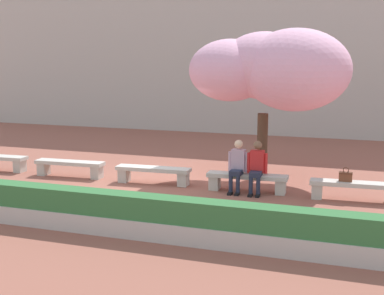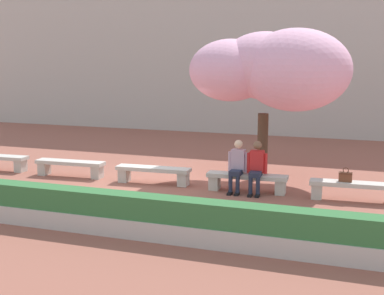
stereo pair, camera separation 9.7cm
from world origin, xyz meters
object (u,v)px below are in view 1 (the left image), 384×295
stone_bench_east_end (354,188)px  handbag (346,176)px  person_seated_left (238,164)px  person_seated_right (257,165)px  stone_bench_near_east (247,180)px  cherry_tree_main (270,69)px  stone_bench_center (153,172)px  stone_bench_near_west (70,166)px

stone_bench_east_end → handbag: bearing=-177.1°
person_seated_left → person_seated_right: size_ratio=1.00×
handbag → person_seated_right: bearing=-178.8°
stone_bench_near_east → person_seated_right: bearing=-12.3°
stone_bench_near_east → cherry_tree_main: size_ratio=0.46×
stone_bench_center → stone_bench_near_west: bearing=180.0°
handbag → cherry_tree_main: cherry_tree_main is taller
stone_bench_near_east → handbag: 2.37m
stone_bench_center → handbag: handbag is taller
stone_bench_near_west → person_seated_left: size_ratio=1.57×
stone_bench_near_west → person_seated_right: bearing=-0.6°
stone_bench_near_west → person_seated_left: 4.87m
stone_bench_center → person_seated_right: 2.82m
person_seated_right → handbag: size_ratio=3.81×
stone_bench_near_east → cherry_tree_main: (0.16, 1.72, 2.69)m
stone_bench_center → person_seated_right: person_seated_right is taller
person_seated_right → person_seated_left: bearing=-180.0°
stone_bench_near_west → cherry_tree_main: (5.25, 1.72, 2.69)m
stone_bench_near_west → stone_bench_east_end: 7.63m
stone_bench_east_end → cherry_tree_main: size_ratio=0.46×
stone_bench_east_end → person_seated_right: 2.33m
stone_bench_near_west → stone_bench_east_end: same height
stone_bench_center → stone_bench_near_east: same height
stone_bench_center → person_seated_left: person_seated_left is taller
stone_bench_center → stone_bench_near_east: (2.54, 0.00, 0.00)m
stone_bench_east_end → stone_bench_near_west: bearing=180.0°
stone_bench_near_west → stone_bench_east_end: bearing=0.0°
stone_bench_east_end → cherry_tree_main: (-2.38, 1.72, 2.69)m
cherry_tree_main → person_seated_right: bearing=-87.3°
person_seated_right → stone_bench_near_east: bearing=167.7°
person_seated_right → cherry_tree_main: bearing=92.7°
stone_bench_near_east → person_seated_right: (0.25, -0.05, 0.39)m
stone_bench_near_west → person_seated_right: size_ratio=1.57×
stone_bench_near_east → stone_bench_east_end: bearing=0.0°
stone_bench_east_end → cherry_tree_main: bearing=144.2°
person_seated_right → cherry_tree_main: size_ratio=0.30×
stone_bench_east_end → person_seated_right: (-2.30, -0.05, 0.39)m
person_seated_left → cherry_tree_main: 2.93m
person_seated_right → stone_bench_east_end: bearing=1.3°
stone_bench_east_end → person_seated_right: person_seated_right is taller
stone_bench_east_end → person_seated_left: size_ratio=1.57×
stone_bench_center → stone_bench_east_end: (5.09, 0.00, 0.00)m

